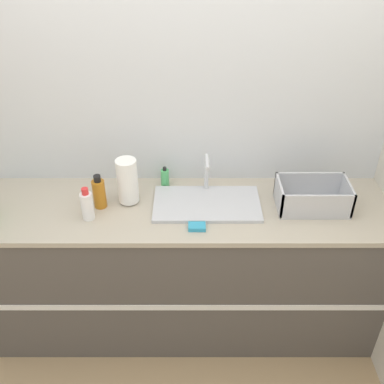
{
  "coord_description": "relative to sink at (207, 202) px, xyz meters",
  "views": [
    {
      "loc": [
        0.06,
        -1.71,
        2.41
      ],
      "look_at": [
        0.06,
        0.26,
        1.06
      ],
      "focal_mm": 42.0,
      "sensor_mm": 36.0,
      "label": 1
    }
  ],
  "objects": [
    {
      "name": "sink",
      "position": [
        0.0,
        0.0,
        0.0
      ],
      "size": [
        0.59,
        0.33,
        0.25
      ],
      "color": "silver",
      "rests_on": "counter_cabinet"
    },
    {
      "name": "wall_back",
      "position": [
        -0.14,
        0.3,
        0.34
      ],
      "size": [
        4.72,
        0.06,
        2.6
      ],
      "color": "silver",
      "rests_on": "ground_plane"
    },
    {
      "name": "sponge",
      "position": [
        -0.06,
        -0.21,
        -0.01
      ],
      "size": [
        0.09,
        0.06,
        0.02
      ],
      "color": "#3399BF",
      "rests_on": "counter_cabinet"
    },
    {
      "name": "counter_cabinet",
      "position": [
        -0.14,
        -0.02,
        -0.49
      ],
      "size": [
        2.35,
        0.61,
        0.94
      ],
      "color": "#514C47",
      "rests_on": "ground_plane"
    },
    {
      "name": "ground_plane",
      "position": [
        -0.14,
        -0.31,
        -0.96
      ],
      "size": [
        12.0,
        12.0,
        0.0
      ],
      "primitive_type": "plane",
      "color": "tan"
    },
    {
      "name": "dish_rack",
      "position": [
        0.58,
        -0.02,
        0.04
      ],
      "size": [
        0.38,
        0.23,
        0.15
      ],
      "color": "#B7BABF",
      "rests_on": "counter_cabinet"
    },
    {
      "name": "soap_dispenser",
      "position": [
        -0.24,
        0.19,
        0.04
      ],
      "size": [
        0.05,
        0.05,
        0.13
      ],
      "color": "#4CB266",
      "rests_on": "counter_cabinet"
    },
    {
      "name": "bottle_white_spray",
      "position": [
        -0.63,
        -0.12,
        0.07
      ],
      "size": [
        0.06,
        0.06,
        0.19
      ],
      "color": "white",
      "rests_on": "counter_cabinet"
    },
    {
      "name": "paper_towel_roll",
      "position": [
        -0.44,
        0.03,
        0.12
      ],
      "size": [
        0.11,
        0.11,
        0.27
      ],
      "color": "#4C4C51",
      "rests_on": "counter_cabinet"
    },
    {
      "name": "bottle_amber",
      "position": [
        -0.59,
        -0.01,
        0.07
      ],
      "size": [
        0.07,
        0.07,
        0.2
      ],
      "color": "#B26B19",
      "rests_on": "counter_cabinet"
    }
  ]
}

